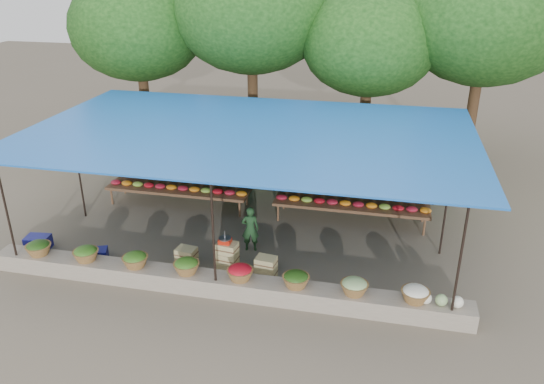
% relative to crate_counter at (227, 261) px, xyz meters
% --- Properties ---
extents(ground, '(60.00, 60.00, 0.00)m').
position_rel_crate_counter_xyz_m(ground, '(0.05, 1.95, -0.31)').
color(ground, '#675D4C').
rests_on(ground, ground).
extents(stone_curb, '(10.60, 0.55, 0.40)m').
position_rel_crate_counter_xyz_m(stone_curb, '(0.05, -0.80, -0.11)').
color(stone_curb, '#746A5D').
rests_on(stone_curb, ground).
extents(stall_canopy, '(10.80, 6.60, 2.82)m').
position_rel_crate_counter_xyz_m(stall_canopy, '(0.05, 2.02, 2.36)').
color(stall_canopy, black).
rests_on(stall_canopy, ground).
extents(produce_baskets, '(8.98, 0.58, 0.34)m').
position_rel_crate_counter_xyz_m(produce_baskets, '(-0.05, -0.80, 0.25)').
color(produce_baskets, brown).
rests_on(produce_baskets, stone_curb).
extents(netting_backdrop, '(10.60, 0.06, 2.50)m').
position_rel_crate_counter_xyz_m(netting_backdrop, '(0.05, 5.10, 0.94)').
color(netting_backdrop, '#1A4A1D').
rests_on(netting_backdrop, ground).
extents(tree_row, '(16.51, 5.50, 7.12)m').
position_rel_crate_counter_xyz_m(tree_row, '(0.56, 8.03, 4.39)').
color(tree_row, '#342013').
rests_on(tree_row, ground).
extents(fruit_table_left, '(4.21, 0.95, 0.93)m').
position_rel_crate_counter_xyz_m(fruit_table_left, '(-2.44, 3.30, 0.30)').
color(fruit_table_left, '#4A2D1D').
rests_on(fruit_table_left, ground).
extents(fruit_table_right, '(4.21, 0.95, 0.93)m').
position_rel_crate_counter_xyz_m(fruit_table_right, '(2.56, 3.30, 0.30)').
color(fruit_table_right, '#4A2D1D').
rests_on(fruit_table_right, ground).
extents(crate_counter, '(2.39, 0.39, 0.77)m').
position_rel_crate_counter_xyz_m(crate_counter, '(0.00, 0.00, 0.00)').
color(crate_counter, tan).
rests_on(crate_counter, ground).
extents(weighing_scale, '(0.29, 0.29, 0.31)m').
position_rel_crate_counter_xyz_m(weighing_scale, '(-0.02, 0.00, 0.53)').
color(weighing_scale, red).
rests_on(weighing_scale, crate_counter).
extents(vendor_seated, '(0.48, 0.36, 1.17)m').
position_rel_crate_counter_xyz_m(vendor_seated, '(0.27, 1.13, 0.27)').
color(vendor_seated, '#1A3A1D').
rests_on(vendor_seated, ground).
extents(customer_left, '(0.89, 0.70, 1.79)m').
position_rel_crate_counter_xyz_m(customer_left, '(-4.50, 4.43, 0.59)').
color(customer_left, slate).
rests_on(customer_left, ground).
extents(customer_mid, '(1.32, 1.13, 1.77)m').
position_rel_crate_counter_xyz_m(customer_mid, '(1.46, 4.49, 0.58)').
color(customer_mid, slate).
rests_on(customer_mid, ground).
extents(customer_right, '(1.04, 1.10, 1.83)m').
position_rel_crate_counter_xyz_m(customer_right, '(4.22, 4.14, 0.60)').
color(customer_right, slate).
rests_on(customer_right, ground).
extents(blue_crate_front, '(0.59, 0.51, 0.30)m').
position_rel_crate_counter_xyz_m(blue_crate_front, '(-3.19, -0.17, -0.16)').
color(blue_crate_front, navy).
rests_on(blue_crate_front, ground).
extents(blue_crate_back, '(0.62, 0.48, 0.34)m').
position_rel_crate_counter_xyz_m(blue_crate_back, '(-4.91, 0.03, -0.14)').
color(blue_crate_back, navy).
rests_on(blue_crate_back, ground).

